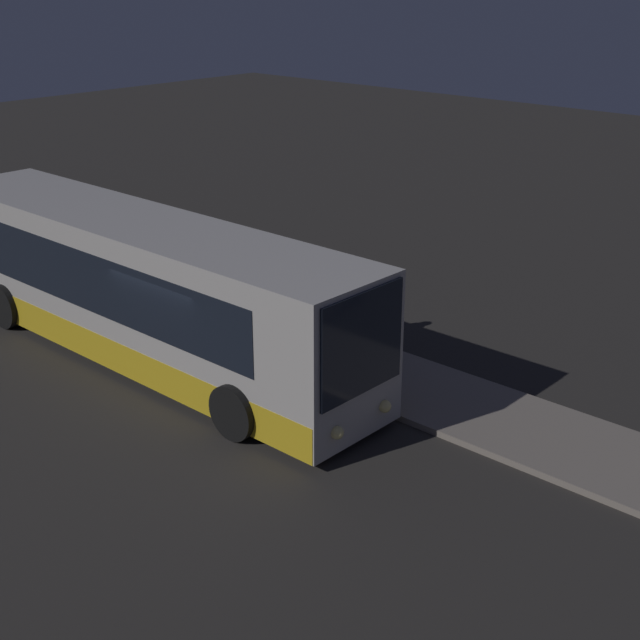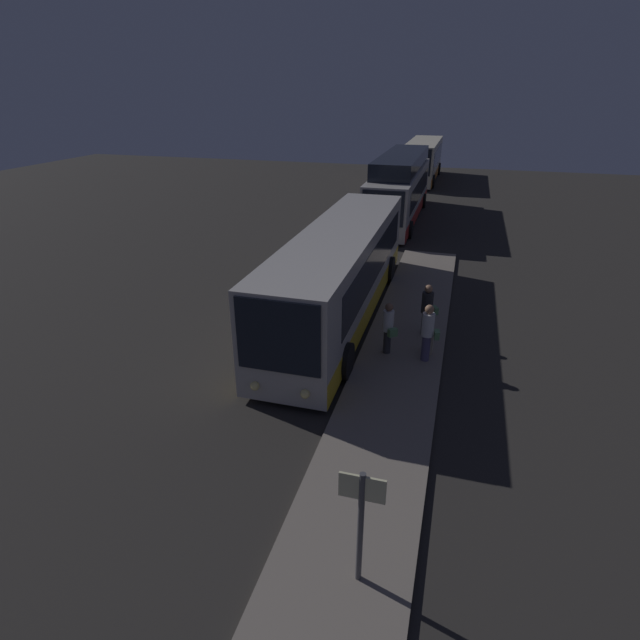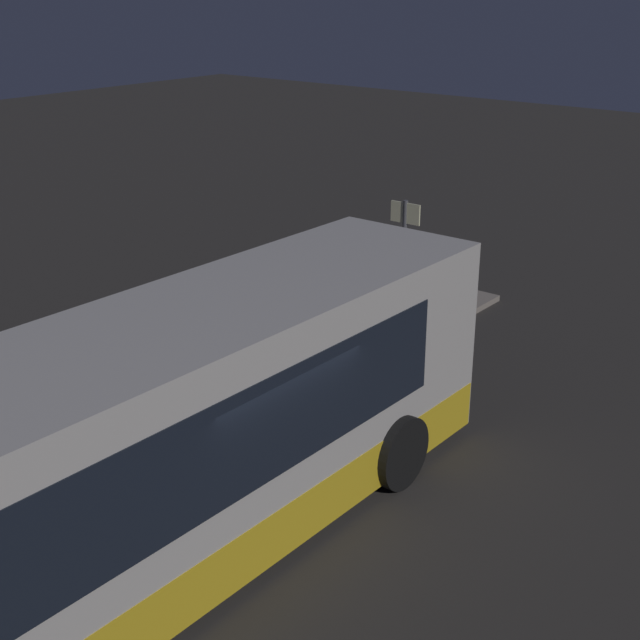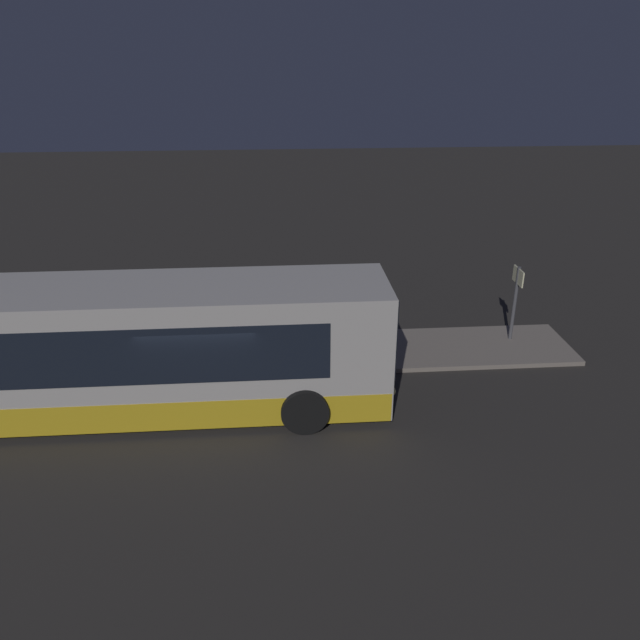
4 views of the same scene
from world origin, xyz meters
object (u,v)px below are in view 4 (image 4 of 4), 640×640
at_px(passenger_waiting, 239,331).
at_px(passenger_with_bags, 184,316).
at_px(passenger_boarding, 245,311).
at_px(bus_lead, 116,352).
at_px(suitcase, 228,331).
at_px(sign_post, 516,294).

bearing_deg(passenger_waiting, passenger_with_bags, -163.46).
bearing_deg(passenger_boarding, bus_lead, -138.18).
xyz_separation_m(passenger_boarding, suitcase, (-0.53, 0.05, -0.62)).
bearing_deg(passenger_waiting, passenger_boarding, 132.65).
bearing_deg(suitcase, passenger_waiting, -71.39).
relative_size(passenger_with_bags, suitcase, 1.87).
bearing_deg(passenger_waiting, sign_post, 54.34).
distance_m(passenger_waiting, sign_post, 7.81).
distance_m(passenger_with_bags, sign_post, 9.36).
relative_size(passenger_waiting, passenger_with_bags, 0.94).
xyz_separation_m(passenger_waiting, suitcase, (-0.41, 1.21, -0.54)).
height_order(bus_lead, passenger_with_bags, bus_lead).
height_order(bus_lead, passenger_boarding, bus_lead).
height_order(bus_lead, sign_post, bus_lead).
height_order(passenger_with_bags, sign_post, sign_post).
height_order(passenger_boarding, sign_post, sign_post).
distance_m(passenger_with_bags, suitcase, 1.33).
distance_m(passenger_waiting, suitcase, 1.39).
bearing_deg(passenger_with_bags, suitcase, -17.00).
bearing_deg(passenger_with_bags, passenger_boarding, -22.00).
height_order(passenger_waiting, passenger_with_bags, passenger_with_bags).
relative_size(passenger_with_bags, sign_post, 0.78).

